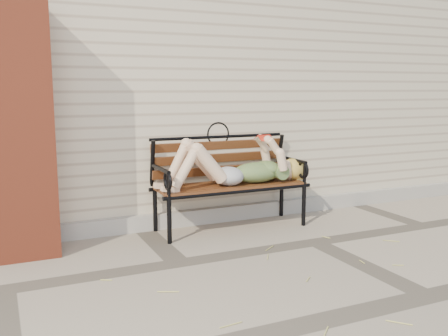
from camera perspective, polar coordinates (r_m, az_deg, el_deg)
name	(u,v)px	position (r m, az deg, el deg)	size (l,w,h in m)	color
ground	(315,242)	(4.45, 10.39, -8.34)	(80.00, 80.00, 0.00)	gray
house_wall	(190,75)	(6.91, -3.85, 10.58)	(8.00, 4.00, 3.00)	beige
foundation_strip	(261,209)	(5.22, 4.29, -4.73)	(8.00, 0.10, 0.15)	#A39D93
brick_pillar	(18,130)	(4.22, -22.46, 4.05)	(0.50, 0.50, 2.00)	#9E3C23
garden_bench	(227,169)	(4.76, 0.31, -0.06)	(1.55, 0.62, 1.00)	black
reading_woman	(233,167)	(4.65, 1.09, 0.14)	(1.46, 0.33, 0.46)	#0A3C4C
straw_scatter	(274,293)	(3.35, 5.70, -14.06)	(2.72, 1.48, 0.01)	tan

